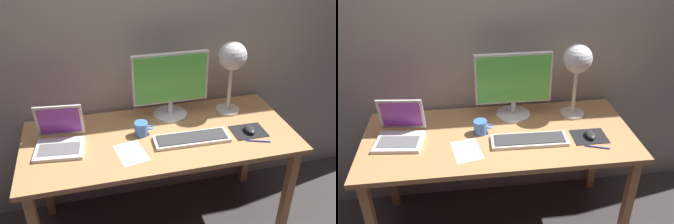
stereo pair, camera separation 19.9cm
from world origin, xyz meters
TOP-DOWN VIEW (x-y plane):
  - ground_plane at (0.00, 0.00)m, footprint 4.80×4.80m
  - back_wall at (0.00, 0.40)m, footprint 4.80×0.06m
  - desk at (0.00, 0.00)m, footprint 1.60×0.70m
  - monitor at (0.12, 0.21)m, footprint 0.48×0.22m
  - keyboard_main at (0.16, -0.10)m, footprint 0.44×0.15m
  - laptop at (-0.57, 0.04)m, footprint 0.29×0.28m
  - desk_lamp at (0.50, 0.18)m, footprint 0.18×0.18m
  - mousepad at (0.52, -0.09)m, footprint 0.20×0.16m
  - mouse at (0.53, -0.10)m, footprint 0.06×0.10m
  - coffee_mug at (-0.11, 0.03)m, footprint 0.12×0.08m
  - paper_sheet_near_mouse at (-0.20, -0.14)m, footprint 0.19×0.23m
  - pen at (0.53, -0.21)m, footprint 0.13×0.06m

SIDE VIEW (x-z plane):
  - ground_plane at x=0.00m, z-range 0.00..0.00m
  - desk at x=0.00m, z-range 0.29..1.03m
  - paper_sheet_near_mouse at x=-0.20m, z-range 0.74..0.74m
  - mousepad at x=0.52m, z-range 0.74..0.74m
  - pen at x=0.53m, z-range 0.74..0.75m
  - keyboard_main at x=0.16m, z-range 0.74..0.76m
  - mouse at x=0.53m, z-range 0.74..0.78m
  - coffee_mug at x=-0.11m, z-range 0.74..0.82m
  - laptop at x=-0.57m, z-range 0.69..0.92m
  - monitor at x=0.12m, z-range 0.76..1.18m
  - desk_lamp at x=0.50m, z-range 0.86..1.33m
  - back_wall at x=0.00m, z-range 0.00..2.60m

